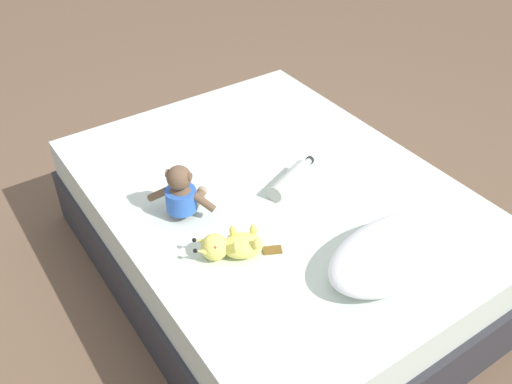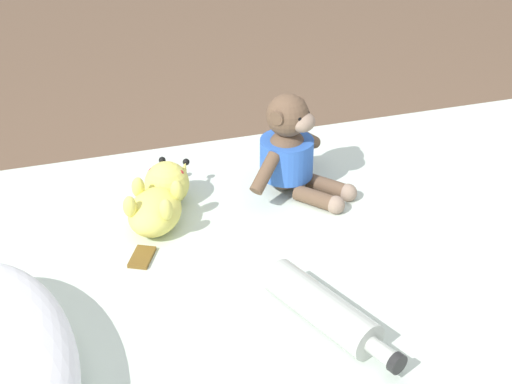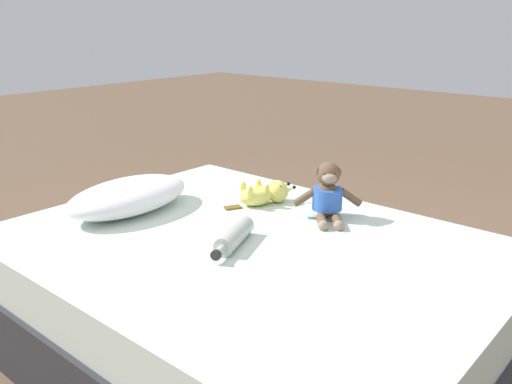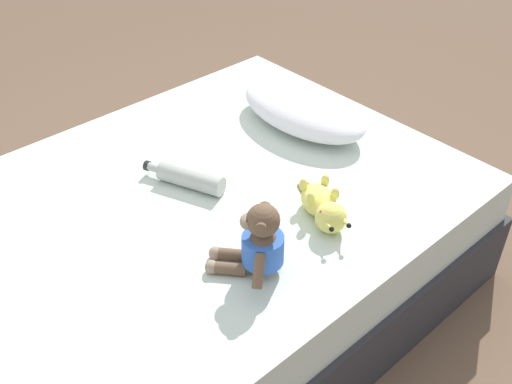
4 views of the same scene
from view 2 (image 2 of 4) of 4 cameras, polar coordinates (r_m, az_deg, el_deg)
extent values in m
cube|color=silver|center=(1.48, 4.74, -11.05)|extent=(1.36, 1.80, 0.19)
ellipsoid|color=brown|center=(1.71, 2.33, 2.50)|extent=(0.15, 0.15, 0.15)
cylinder|color=blue|center=(1.71, 2.34, 2.65)|extent=(0.17, 0.17, 0.09)
sphere|color=brown|center=(1.66, 2.42, 5.85)|extent=(0.10, 0.10, 0.10)
ellipsoid|color=gray|center=(1.64, 3.64, 5.28)|extent=(0.08, 0.08, 0.04)
sphere|color=black|center=(1.65, 3.89, 6.03)|extent=(0.01, 0.01, 0.01)
sphere|color=black|center=(1.62, 3.27, 5.57)|extent=(0.01, 0.01, 0.01)
cylinder|color=brown|center=(1.69, 3.22, 6.78)|extent=(0.03, 0.03, 0.03)
cylinder|color=brown|center=(1.62, 1.60, 5.64)|extent=(0.03, 0.03, 0.03)
cylinder|color=brown|center=(1.78, 3.92, 4.05)|extent=(0.08, 0.09, 0.08)
cylinder|color=brown|center=(1.63, 0.63, 1.43)|extent=(0.08, 0.09, 0.08)
cylinder|color=brown|center=(1.72, 5.52, 0.42)|extent=(0.10, 0.09, 0.04)
cylinder|color=brown|center=(1.68, 4.56, -0.48)|extent=(0.10, 0.09, 0.04)
sphere|color=gray|center=(1.71, 7.00, -0.06)|extent=(0.04, 0.04, 0.04)
sphere|color=gray|center=(1.66, 6.07, -0.98)|extent=(0.04, 0.04, 0.04)
ellipsoid|color=#EAE066|center=(1.60, -7.67, -1.49)|extent=(0.18, 0.16, 0.08)
sphere|color=#EAE066|center=(1.68, -6.78, 0.64)|extent=(0.10, 0.10, 0.10)
cone|color=#EAE066|center=(1.71, -7.35, 1.72)|extent=(0.07, 0.05, 0.05)
sphere|color=black|center=(1.73, -7.13, 2.41)|extent=(0.02, 0.02, 0.02)
cone|color=#EAE066|center=(1.70, -5.53, 1.59)|extent=(0.07, 0.05, 0.05)
sphere|color=black|center=(1.72, -5.33, 2.28)|extent=(0.02, 0.02, 0.02)
sphere|color=red|center=(1.67, -7.83, 1.52)|extent=(0.02, 0.02, 0.02)
sphere|color=red|center=(1.66, -5.83, 1.37)|extent=(0.02, 0.02, 0.02)
ellipsoid|color=#EAE066|center=(1.61, -8.93, 0.34)|extent=(0.04, 0.04, 0.05)
ellipsoid|color=#EAE066|center=(1.59, -6.03, 0.10)|extent=(0.04, 0.04, 0.05)
ellipsoid|color=#EAE066|center=(1.55, -9.56, -1.10)|extent=(0.04, 0.04, 0.05)
ellipsoid|color=#EAE066|center=(1.53, -6.84, -1.34)|extent=(0.04, 0.04, 0.05)
cube|color=brown|center=(1.53, -8.65, -4.91)|extent=(0.08, 0.07, 0.01)
cylinder|color=#B7BCB2|center=(1.35, 4.99, -8.73)|extent=(0.25, 0.15, 0.07)
cylinder|color=#B7BCB2|center=(1.28, 9.54, -11.90)|extent=(0.06, 0.05, 0.03)
cylinder|color=black|center=(1.27, 10.65, -12.65)|extent=(0.03, 0.04, 0.04)
camera|label=1|loc=(2.44, -54.54, 34.21)|focal=39.44mm
camera|label=3|loc=(1.72, 84.78, -1.39)|focal=38.37mm
camera|label=4|loc=(2.74, 17.15, 38.11)|focal=42.74mm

